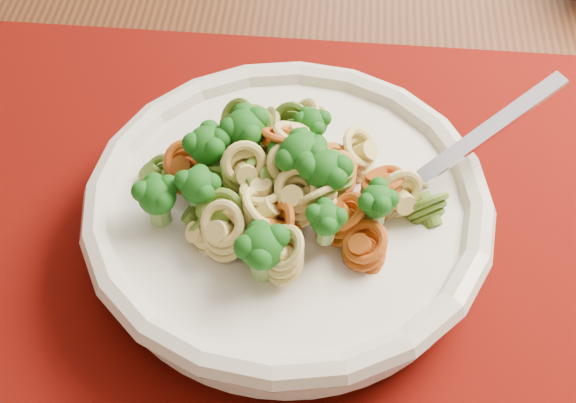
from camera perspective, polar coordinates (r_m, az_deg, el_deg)
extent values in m
cube|color=#522C1B|center=(1.75, 19.76, 2.69)|extent=(4.00, 4.00, 0.01)
cube|color=#512C16|center=(0.67, 4.29, 7.78)|extent=(1.68, 1.35, 0.04)
cube|color=#630704|center=(0.55, -1.46, -1.50)|extent=(0.60, 0.54, 0.00)
cylinder|color=silver|center=(0.53, 0.00, -2.42)|extent=(0.11, 0.11, 0.01)
cylinder|color=silver|center=(0.52, 0.00, -1.13)|extent=(0.24, 0.24, 0.03)
torus|color=silver|center=(0.51, 0.00, -0.06)|extent=(0.26, 0.26, 0.02)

